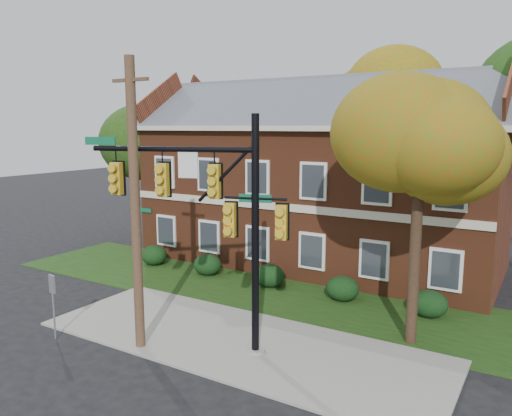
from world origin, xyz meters
The scene contains 15 objects.
ground centered at (0.00, 0.00, 0.00)m, with size 120.00×120.00×0.00m, color black.
sidewalk centered at (0.00, 1.00, 0.04)m, with size 14.00×5.00×0.08m, color gray.
grass_strip centered at (0.00, 6.00, 0.02)m, with size 30.00×6.00×0.04m, color #193811.
apartment_building centered at (-2.00, 11.95, 4.99)m, with size 18.80×8.80×9.74m.
hedge_far_left centered at (-9.00, 6.70, 0.53)m, with size 1.40×1.26×1.05m, color black.
hedge_left centered at (-5.50, 6.70, 0.53)m, with size 1.40×1.26×1.05m, color black.
hedge_center centered at (-2.00, 6.70, 0.53)m, with size 1.40×1.26×1.05m, color black.
hedge_right centered at (1.50, 6.70, 0.53)m, with size 1.40×1.26×1.05m, color black.
hedge_far_right centered at (5.00, 6.70, 0.53)m, with size 1.40×1.26×1.05m, color black.
tree_near_right centered at (5.22, 3.87, 6.67)m, with size 4.50×4.25×8.58m.
tree_left_rear centered at (-11.73, 10.84, 6.68)m, with size 5.40×5.10×8.88m.
tree_far_rear centered at (-0.66, 19.79, 8.84)m, with size 6.84×6.46×11.52m.
traffic_signal centered at (-0.33, 0.17, 4.71)m, with size 6.56×2.14×7.59m.
utility_pole centered at (-2.50, -1.00, 4.72)m, with size 1.45×0.31×9.31m.
sign_post centered at (-5.50, -2.00, 1.54)m, with size 0.33×0.07×2.27m.
Camera 1 is at (8.77, -12.25, 7.20)m, focal length 35.00 mm.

